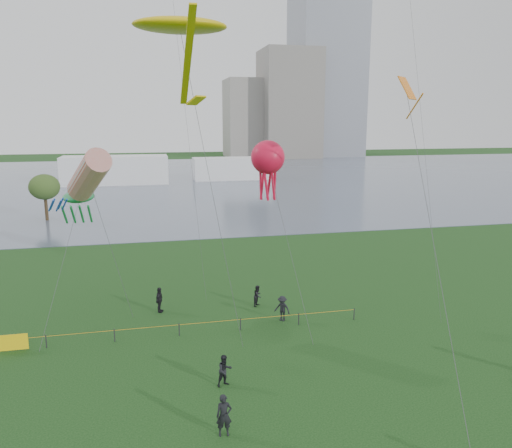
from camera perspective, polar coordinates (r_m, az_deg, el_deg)
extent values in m
cube|color=slate|center=(116.97, -9.66, 5.01)|extent=(400.00, 120.00, 0.08)
cube|color=slate|center=(185.50, 3.78, 13.49)|extent=(20.00, 20.00, 38.00)
cube|color=gray|center=(187.88, -0.96, 11.97)|extent=(16.00, 18.00, 28.00)
cube|color=white|center=(111.71, -15.76, 5.96)|extent=(22.00, 8.00, 6.00)
cube|color=white|center=(116.27, -2.70, 6.36)|extent=(18.00, 7.00, 5.00)
cylinder|color=#332717|center=(74.03, -22.83, 1.46)|extent=(0.44, 0.44, 2.87)
ellipsoid|color=#3D5923|center=(73.57, -23.03, 3.92)|extent=(4.08, 4.08, 3.44)
cylinder|color=black|center=(33.54, -22.86, -12.26)|extent=(0.07, 0.07, 0.85)
cylinder|color=black|center=(33.02, -15.87, -12.14)|extent=(0.07, 0.07, 0.85)
cylinder|color=black|center=(32.99, -8.78, -11.83)|extent=(0.07, 0.07, 0.85)
cylinder|color=black|center=(33.43, -1.79, -11.36)|extent=(0.07, 0.07, 0.85)
cylinder|color=black|center=(34.33, 4.90, -10.76)|extent=(0.07, 0.07, 0.85)
cylinder|color=black|center=(35.67, 11.14, -10.06)|extent=(0.07, 0.07, 0.85)
cylinder|color=gold|center=(32.86, -8.79, -11.32)|extent=(24.00, 0.03, 0.03)
cube|color=yellow|center=(33.93, -26.27, -12.06)|extent=(2.00, 0.04, 1.00)
imported|color=black|center=(26.98, -3.59, -16.37)|extent=(0.99, 0.88, 1.69)
imported|color=black|center=(34.76, 3.01, -9.61)|extent=(1.30, 1.25, 1.78)
imported|color=black|center=(36.82, -10.98, -8.51)|extent=(0.83, 1.17, 1.85)
imported|color=black|center=(23.33, -3.68, -21.00)|extent=(0.71, 0.48, 1.91)
imported|color=black|center=(37.38, 0.21, -8.19)|extent=(0.94, 0.97, 1.57)
cylinder|color=#3F3F42|center=(29.83, -5.01, 3.84)|extent=(3.03, 3.15, 18.94)
ellipsoid|color=#D8B60B|center=(31.40, -8.66, 21.51)|extent=(5.51, 3.44, 0.86)
cube|color=#D8B60B|center=(26.91, -7.83, 18.01)|extent=(0.36, 6.98, 4.09)
cube|color=#D8B60B|center=(22.99, -6.85, 13.85)|extent=(0.95, 0.95, 0.42)
cylinder|color=#3F3F42|center=(34.60, -16.11, -2.90)|extent=(2.24, 1.09, 10.14)
cylinder|color=red|center=(33.29, -18.57, 5.26)|extent=(3.49, 4.98, 3.68)
cylinder|color=#1A42B6|center=(32.50, -21.05, 2.09)|extent=(0.60, 1.13, 0.88)
cylinder|color=#1A42B6|center=(32.91, -21.43, 2.17)|extent=(0.60, 1.13, 0.88)
cylinder|color=#1A42B6|center=(32.84, -22.24, 2.09)|extent=(0.60, 1.13, 0.88)
cylinder|color=#1A42B6|center=(32.38, -22.37, 1.95)|extent=(0.60, 1.13, 0.88)
cylinder|color=#1A42B6|center=(32.17, -21.63, 1.95)|extent=(0.60, 1.13, 0.88)
cylinder|color=#3F3F42|center=(35.12, -21.43, -4.65)|extent=(2.01, 7.21, 8.26)
ellipsoid|color=#18863F|center=(37.61, -19.60, 2.98)|extent=(2.16, 3.88, 0.75)
cylinder|color=#18863F|center=(36.32, -21.03, 0.98)|extent=(0.16, 1.79, 1.54)
cylinder|color=#18863F|center=(36.24, -20.17, 1.02)|extent=(0.16, 1.79, 1.54)
cylinder|color=#18863F|center=(36.17, -19.31, 1.06)|extent=(0.16, 1.79, 1.54)
cylinder|color=#18863F|center=(36.10, -18.45, 1.10)|extent=(0.16, 1.79, 1.54)
cylinder|color=#3F3F42|center=(32.41, 3.84, -2.57)|extent=(1.47, 6.11, 11.09)
sphere|color=red|center=(34.23, 1.36, 7.63)|extent=(2.31, 2.31, 2.31)
cylinder|color=red|center=(34.51, 2.15, 4.99)|extent=(0.18, 0.54, 2.60)
cylinder|color=red|center=(34.86, 1.57, 5.06)|extent=(0.49, 0.36, 2.61)
cylinder|color=red|center=(34.75, 0.77, 5.04)|extent=(0.49, 0.36, 2.61)
cylinder|color=red|center=(34.27, 0.53, 4.95)|extent=(0.18, 0.54, 2.60)
cylinder|color=red|center=(33.91, 1.11, 4.87)|extent=(0.49, 0.36, 2.61)
cylinder|color=red|center=(34.03, 1.93, 4.89)|extent=(0.49, 0.36, 2.61)
cylinder|color=#3F3F42|center=(22.99, 20.03, -3.88)|extent=(4.26, 14.65, 15.31)
cube|color=orange|center=(29.62, 16.90, 14.64)|extent=(1.54, 1.54, 1.25)
cylinder|color=orange|center=(28.80, 17.67, 12.69)|extent=(0.08, 1.58, 1.35)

